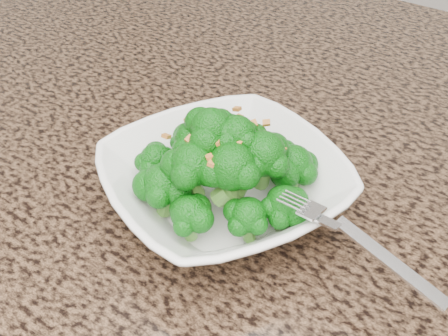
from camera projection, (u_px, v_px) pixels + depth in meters
The scene contains 5 objects.
granite_counter at pixel (293, 168), 0.66m from camera, with size 1.64×1.04×0.03m, color brown.
bowl at pixel (224, 185), 0.57m from camera, with size 0.23×0.23×0.06m, color white.
broccoli_pile at pixel (224, 130), 0.52m from camera, with size 0.21×0.21×0.08m, color #0B610B, non-canonical shape.
garlic_topping at pixel (224, 92), 0.50m from camera, with size 0.12×0.12×0.01m, color orange, non-canonical shape.
fork at pixel (332, 225), 0.47m from camera, with size 0.18×0.03×0.01m, color silver, non-canonical shape.
Camera 1 is at (0.24, -0.16, 1.29)m, focal length 45.00 mm.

